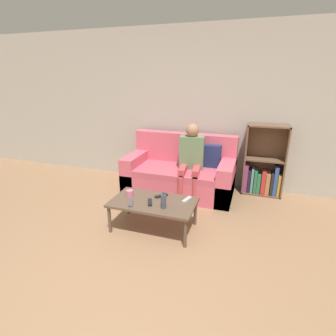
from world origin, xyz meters
TOP-DOWN VIEW (x-y plane):
  - ground_plane at (0.00, 0.00)m, footprint 22.00×22.00m
  - wall_back at (0.00, 2.83)m, footprint 12.00×0.06m
  - couch at (-0.08, 2.32)m, footprint 1.73×0.85m
  - bookshelf at (1.20, 2.67)m, footprint 0.61×0.28m
  - coffee_table at (-0.08, 1.11)m, footprint 1.03×0.58m
  - person_adult at (0.11, 2.23)m, footprint 0.41×0.63m
  - cup_near at (-0.41, 1.13)m, footprint 0.08×0.08m
  - tv_remote_0 at (0.30, 1.27)m, footprint 0.09×0.18m
  - tv_remote_1 at (-0.31, 0.96)m, footprint 0.11×0.18m
  - tv_remote_2 at (-0.03, 1.26)m, footprint 0.15×0.16m
  - tv_remote_3 at (-0.10, 1.05)m, footprint 0.11×0.18m
  - bottle at (0.10, 0.99)m, footprint 0.06×0.06m

SIDE VIEW (x-z plane):
  - ground_plane at x=0.00m, z-range 0.00..0.00m
  - couch at x=-0.08m, z-range -0.16..0.77m
  - coffee_table at x=-0.08m, z-range 0.15..0.53m
  - tv_remote_0 at x=0.30m, z-range 0.38..0.40m
  - tv_remote_1 at x=-0.31m, z-range 0.38..0.40m
  - tv_remote_2 at x=-0.03m, z-range 0.38..0.40m
  - tv_remote_3 at x=-0.10m, z-range 0.38..0.40m
  - bookshelf at x=1.20m, z-range -0.16..0.97m
  - cup_near at x=-0.41m, z-range 0.38..0.47m
  - bottle at x=0.10m, z-range 0.36..0.57m
  - person_adult at x=0.11m, z-range 0.09..1.24m
  - wall_back at x=0.00m, z-range 0.00..2.60m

